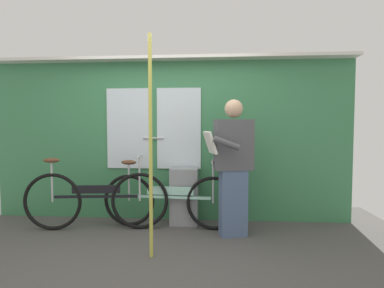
# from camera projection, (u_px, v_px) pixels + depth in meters

# --- Properties ---
(ground_plane) EXTENTS (5.92, 4.12, 0.04)m
(ground_plane) POSITION_uv_depth(u_px,v_px,m) (150.00, 258.00, 3.03)
(ground_plane) COLOR #474442
(train_door_wall) EXTENTS (4.92, 0.28, 2.21)m
(train_door_wall) POSITION_uv_depth(u_px,v_px,m) (168.00, 136.00, 4.21)
(train_door_wall) COLOR #387A4C
(train_door_wall) RESTS_ON ground_plane
(bicycle_near_door) EXTENTS (1.75, 0.44, 0.88)m
(bicycle_near_door) POSITION_uv_depth(u_px,v_px,m) (170.00, 200.00, 3.85)
(bicycle_near_door) COLOR black
(bicycle_near_door) RESTS_ON ground_plane
(bicycle_leaning_behind) EXTENTS (1.78, 0.44, 0.92)m
(bicycle_leaning_behind) POSITION_uv_depth(u_px,v_px,m) (96.00, 199.00, 3.79)
(bicycle_leaning_behind) COLOR black
(bicycle_leaning_behind) RESTS_ON ground_plane
(passenger_reading_newspaper) EXTENTS (0.60, 0.52, 1.60)m
(passenger_reading_newspaper) POSITION_uv_depth(u_px,v_px,m) (232.00, 165.00, 3.55)
(passenger_reading_newspaper) COLOR slate
(passenger_reading_newspaper) RESTS_ON ground_plane
(trash_bin_by_wall) EXTENTS (0.36, 0.28, 0.74)m
(trash_bin_by_wall) POSITION_uv_depth(u_px,v_px,m) (184.00, 196.00, 4.03)
(trash_bin_by_wall) COLOR gray
(trash_bin_by_wall) RESTS_ON ground_plane
(handrail_pole) EXTENTS (0.04, 0.04, 2.17)m
(handrail_pole) POSITION_uv_depth(u_px,v_px,m) (151.00, 147.00, 2.95)
(handrail_pole) COLOR #C6C14C
(handrail_pole) RESTS_ON ground_plane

